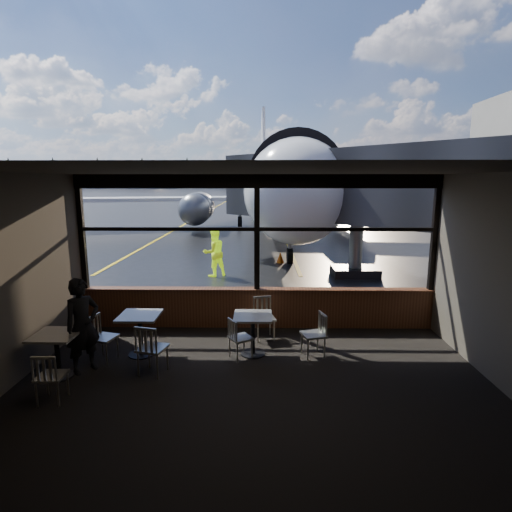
{
  "coord_description": "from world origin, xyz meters",
  "views": [
    {
      "loc": [
        0.12,
        -8.85,
        3.36
      ],
      "look_at": [
        -0.04,
        1.0,
        1.5
      ],
      "focal_mm": 28.0,
      "sensor_mm": 36.0,
      "label": 1
    }
  ],
  "objects_px": {
    "airliner": "(272,150)",
    "cafe_table_near": "(253,335)",
    "chair_left_s": "(51,377)",
    "chair_near_n": "(264,319)",
    "cafe_table_mid": "(141,335)",
    "chair_near_w": "(241,338)",
    "jet_bridge": "(360,203)",
    "ground_crew": "(214,253)",
    "chair_mid_w": "(104,338)",
    "cafe_table_left": "(58,356)",
    "chair_near_e": "(313,335)",
    "chair_mid_s": "(152,349)",
    "cone_nose": "(280,258)",
    "passenger": "(83,326)"
  },
  "relations": [
    {
      "from": "jet_bridge",
      "to": "chair_near_e",
      "type": "distance_m",
      "value": 7.79
    },
    {
      "from": "jet_bridge",
      "to": "chair_near_w",
      "type": "relative_size",
      "value": 14.52
    },
    {
      "from": "cafe_table_left",
      "to": "chair_near_w",
      "type": "height_order",
      "value": "chair_near_w"
    },
    {
      "from": "chair_mid_w",
      "to": "chair_left_s",
      "type": "xyz_separation_m",
      "value": [
        -0.23,
        -1.46,
        -0.03
      ]
    },
    {
      "from": "airliner",
      "to": "chair_left_s",
      "type": "bearing_deg",
      "value": -102.0
    },
    {
      "from": "cafe_table_near",
      "to": "cafe_table_left",
      "type": "bearing_deg",
      "value": -163.79
    },
    {
      "from": "chair_near_w",
      "to": "passenger",
      "type": "distance_m",
      "value": 2.84
    },
    {
      "from": "ground_crew",
      "to": "chair_near_n",
      "type": "bearing_deg",
      "value": 73.29
    },
    {
      "from": "chair_near_w",
      "to": "airliner",
      "type": "bearing_deg",
      "value": 145.23
    },
    {
      "from": "ground_crew",
      "to": "cafe_table_left",
      "type": "bearing_deg",
      "value": 42.95
    },
    {
      "from": "chair_near_w",
      "to": "chair_near_e",
      "type": "bearing_deg",
      "value": 63.12
    },
    {
      "from": "jet_bridge",
      "to": "cafe_table_near",
      "type": "relative_size",
      "value": 14.61
    },
    {
      "from": "chair_mid_w",
      "to": "ground_crew",
      "type": "bearing_deg",
      "value": -175.66
    },
    {
      "from": "jet_bridge",
      "to": "cafe_table_near",
      "type": "height_order",
      "value": "jet_bridge"
    },
    {
      "from": "cafe_table_near",
      "to": "chair_mid_s",
      "type": "bearing_deg",
      "value": -154.53
    },
    {
      "from": "passenger",
      "to": "chair_near_n",
      "type": "bearing_deg",
      "value": -26.18
    },
    {
      "from": "chair_near_w",
      "to": "ground_crew",
      "type": "relative_size",
      "value": 0.48
    },
    {
      "from": "jet_bridge",
      "to": "chair_mid_s",
      "type": "xyz_separation_m",
      "value": [
        -5.4,
        -7.83,
        -2.1
      ]
    },
    {
      "from": "ground_crew",
      "to": "cone_nose",
      "type": "distance_m",
      "value": 3.48
    },
    {
      "from": "airliner",
      "to": "ground_crew",
      "type": "relative_size",
      "value": 20.99
    },
    {
      "from": "airliner",
      "to": "cafe_table_near",
      "type": "bearing_deg",
      "value": -94.58
    },
    {
      "from": "chair_near_w",
      "to": "chair_mid_s",
      "type": "distance_m",
      "value": 1.65
    },
    {
      "from": "cafe_table_left",
      "to": "chair_near_e",
      "type": "height_order",
      "value": "chair_near_e"
    },
    {
      "from": "cafe_table_left",
      "to": "chair_left_s",
      "type": "bearing_deg",
      "value": -68.77
    },
    {
      "from": "cafe_table_near",
      "to": "cafe_table_mid",
      "type": "bearing_deg",
      "value": -178.45
    },
    {
      "from": "chair_mid_w",
      "to": "cafe_table_left",
      "type": "bearing_deg",
      "value": -23.1
    },
    {
      "from": "chair_mid_w",
      "to": "ground_crew",
      "type": "xyz_separation_m",
      "value": [
        1.28,
        6.88,
        0.41
      ]
    },
    {
      "from": "cafe_table_near",
      "to": "chair_mid_s",
      "type": "distance_m",
      "value": 1.93
    },
    {
      "from": "cafe_table_near",
      "to": "chair_left_s",
      "type": "height_order",
      "value": "chair_left_s"
    },
    {
      "from": "airliner",
      "to": "ground_crew",
      "type": "bearing_deg",
      "value": -101.74
    },
    {
      "from": "chair_left_s",
      "to": "cafe_table_mid",
      "type": "bearing_deg",
      "value": 61.73
    },
    {
      "from": "chair_near_n",
      "to": "passenger",
      "type": "xyz_separation_m",
      "value": [
        -3.21,
        -1.52,
        0.4
      ]
    },
    {
      "from": "cafe_table_mid",
      "to": "chair_mid_s",
      "type": "distance_m",
      "value": 0.89
    },
    {
      "from": "airliner",
      "to": "ground_crew",
      "type": "xyz_separation_m",
      "value": [
        -2.4,
        -14.27,
        -4.61
      ]
    },
    {
      "from": "cafe_table_mid",
      "to": "passenger",
      "type": "height_order",
      "value": "passenger"
    },
    {
      "from": "chair_near_n",
      "to": "chair_mid_s",
      "type": "height_order",
      "value": "chair_mid_s"
    },
    {
      "from": "chair_mid_w",
      "to": "passenger",
      "type": "relative_size",
      "value": 0.52
    },
    {
      "from": "chair_mid_s",
      "to": "chair_left_s",
      "type": "relative_size",
      "value": 1.13
    },
    {
      "from": "cafe_table_near",
      "to": "cafe_table_mid",
      "type": "xyz_separation_m",
      "value": [
        -2.18,
        -0.06,
        0.01
      ]
    },
    {
      "from": "cafe_table_near",
      "to": "ground_crew",
      "type": "xyz_separation_m",
      "value": [
        -1.53,
        6.59,
        0.45
      ]
    },
    {
      "from": "cafe_table_mid",
      "to": "chair_near_w",
      "type": "height_order",
      "value": "cafe_table_mid"
    },
    {
      "from": "airliner",
      "to": "jet_bridge",
      "type": "bearing_deg",
      "value": -80.8
    },
    {
      "from": "airliner",
      "to": "chair_near_n",
      "type": "xyz_separation_m",
      "value": [
        -0.64,
        -20.07,
        -5.01
      ]
    },
    {
      "from": "chair_near_w",
      "to": "chair_mid_w",
      "type": "bearing_deg",
      "value": -119.25
    },
    {
      "from": "cafe_table_near",
      "to": "passenger",
      "type": "distance_m",
      "value": 3.1
    },
    {
      "from": "cafe_table_left",
      "to": "passenger",
      "type": "relative_size",
      "value": 0.47
    },
    {
      "from": "chair_left_s",
      "to": "chair_near_n",
      "type": "bearing_deg",
      "value": 36.52
    },
    {
      "from": "chair_mid_s",
      "to": "chair_mid_w",
      "type": "distance_m",
      "value": 1.2
    },
    {
      "from": "chair_mid_s",
      "to": "cone_nose",
      "type": "height_order",
      "value": "chair_mid_s"
    },
    {
      "from": "jet_bridge",
      "to": "chair_near_e",
      "type": "height_order",
      "value": "jet_bridge"
    }
  ]
}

